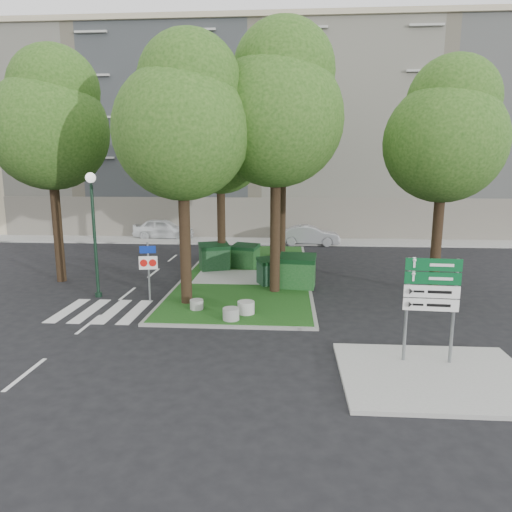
# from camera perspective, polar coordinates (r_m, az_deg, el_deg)

# --- Properties ---
(ground) EXTENTS (120.00, 120.00, 0.00)m
(ground) POSITION_cam_1_polar(r_m,az_deg,el_deg) (16.21, -5.30, -8.85)
(ground) COLOR black
(ground) RESTS_ON ground
(median_island) EXTENTS (6.00, 16.00, 0.12)m
(median_island) POSITION_cam_1_polar(r_m,az_deg,el_deg) (23.75, -1.03, -2.19)
(median_island) COLOR #174212
(median_island) RESTS_ON ground
(median_kerb) EXTENTS (6.30, 16.30, 0.10)m
(median_kerb) POSITION_cam_1_polar(r_m,az_deg,el_deg) (23.75, -1.03, -2.21)
(median_kerb) COLOR gray
(median_kerb) RESTS_ON ground
(sidewalk_corner) EXTENTS (5.00, 4.00, 0.12)m
(sidewalk_corner) POSITION_cam_1_polar(r_m,az_deg,el_deg) (13.36, 21.54, -13.83)
(sidewalk_corner) COLOR #999993
(sidewalk_corner) RESTS_ON ground
(building_sidewalk) EXTENTS (42.00, 3.00, 0.12)m
(building_sidewalk) POSITION_cam_1_polar(r_m,az_deg,el_deg) (34.06, -0.34, 1.88)
(building_sidewalk) COLOR #999993
(building_sidewalk) RESTS_ON ground
(zebra_crossing) EXTENTS (5.00, 3.00, 0.01)m
(zebra_crossing) POSITION_cam_1_polar(r_m,az_deg,el_deg) (18.52, -16.15, -6.67)
(zebra_crossing) COLOR silver
(zebra_crossing) RESTS_ON ground
(apartment_building) EXTENTS (41.00, 12.00, 16.00)m
(apartment_building) POSITION_cam_1_polar(r_m,az_deg,el_deg) (41.18, 0.46, 14.55)
(apartment_building) COLOR tan
(apartment_building) RESTS_ON ground
(tree_median_near_left) EXTENTS (5.20, 5.20, 10.53)m
(tree_median_near_left) POSITION_cam_1_polar(r_m,az_deg,el_deg) (18.11, -8.99, 16.67)
(tree_median_near_left) COLOR black
(tree_median_near_left) RESTS_ON ground
(tree_median_near_right) EXTENTS (5.60, 5.60, 11.46)m
(tree_median_near_right) POSITION_cam_1_polar(r_m,az_deg,el_deg) (19.75, 2.81, 18.27)
(tree_median_near_right) COLOR black
(tree_median_near_right) RESTS_ON ground
(tree_median_mid) EXTENTS (4.80, 4.80, 9.99)m
(tree_median_mid) POSITION_cam_1_polar(r_m,az_deg,el_deg) (24.38, -4.28, 14.51)
(tree_median_mid) COLOR black
(tree_median_mid) RESTS_ON ground
(tree_median_far) EXTENTS (5.80, 5.80, 11.93)m
(tree_median_far) POSITION_cam_1_polar(r_m,az_deg,el_deg) (27.23, 3.61, 16.98)
(tree_median_far) COLOR black
(tree_median_far) RESTS_ON ground
(tree_street_left) EXTENTS (5.40, 5.40, 11.00)m
(tree_street_left) POSITION_cam_1_polar(r_m,az_deg,el_deg) (23.85, -24.26, 15.29)
(tree_street_left) COLOR black
(tree_street_left) RESTS_ON ground
(tree_street_right) EXTENTS (5.00, 5.00, 10.06)m
(tree_street_right) POSITION_cam_1_polar(r_m,az_deg,el_deg) (21.18, 22.74, 14.23)
(tree_street_right) COLOR black
(tree_street_right) RESTS_ON ground
(dumpster_a) EXTENTS (1.83, 1.55, 1.44)m
(dumpster_a) POSITION_cam_1_polar(r_m,az_deg,el_deg) (24.37, -5.23, -0.08)
(dumpster_a) COLOR #0E3314
(dumpster_a) RESTS_ON median_island
(dumpster_b) EXTENTS (1.64, 1.38, 1.30)m
(dumpster_b) POSITION_cam_1_polar(r_m,az_deg,el_deg) (24.81, -1.34, -0.00)
(dumpster_b) COLOR #103A12
(dumpster_b) RESTS_ON median_island
(dumpster_c) EXTENTS (1.61, 1.40, 1.25)m
(dumpster_c) POSITION_cam_1_polar(r_m,az_deg,el_deg) (21.36, 2.09, -1.89)
(dumpster_c) COLOR black
(dumpster_c) RESTS_ON median_island
(dumpster_d) EXTENTS (1.77, 1.34, 1.52)m
(dumpster_d) POSITION_cam_1_polar(r_m,az_deg,el_deg) (20.77, 5.18, -1.93)
(dumpster_d) COLOR #154517
(dumpster_d) RESTS_ON median_island
(bollard_left) EXTENTS (0.52, 0.52, 0.37)m
(bollard_left) POSITION_cam_1_polar(r_m,az_deg,el_deg) (17.81, -7.43, -6.02)
(bollard_left) COLOR gray
(bollard_left) RESTS_ON median_island
(bollard_right) EXTENTS (0.60, 0.60, 0.43)m
(bollard_right) POSITION_cam_1_polar(r_m,az_deg,el_deg) (16.49, -3.14, -7.24)
(bollard_right) COLOR gray
(bollard_right) RESTS_ON median_island
(bollard_mid) EXTENTS (0.64, 0.64, 0.46)m
(bollard_mid) POSITION_cam_1_polar(r_m,az_deg,el_deg) (17.14, -1.26, -6.45)
(bollard_mid) COLOR #A8A8A2
(bollard_mid) RESTS_ON median_island
(litter_bin) EXTENTS (0.37, 0.37, 0.65)m
(litter_bin) POSITION_cam_1_polar(r_m,az_deg,el_deg) (24.01, 5.49, -1.15)
(litter_bin) COLOR gold
(litter_bin) RESTS_ON median_island
(street_lamp) EXTENTS (0.42, 0.42, 5.29)m
(street_lamp) POSITION_cam_1_polar(r_m,az_deg,el_deg) (20.30, -19.65, 4.25)
(street_lamp) COLOR black
(street_lamp) RESTS_ON ground
(traffic_sign_pole) EXTENTS (0.75, 0.17, 2.50)m
(traffic_sign_pole) POSITION_cam_1_polar(r_m,az_deg,el_deg) (19.22, -13.30, -0.95)
(traffic_sign_pole) COLOR slate
(traffic_sign_pole) RESTS_ON ground
(directional_sign) EXTENTS (1.48, 0.18, 2.97)m
(directional_sign) POSITION_cam_1_polar(r_m,az_deg,el_deg) (13.44, 21.06, -4.43)
(directional_sign) COLOR slate
(directional_sign) RESTS_ON sidewalk_corner
(car_white) EXTENTS (4.76, 2.14, 1.59)m
(car_white) POSITION_cam_1_polar(r_m,az_deg,el_deg) (36.14, -11.45, 3.36)
(car_white) COLOR white
(car_white) RESTS_ON ground
(car_silver) EXTENTS (4.31, 1.62, 1.41)m
(car_silver) POSITION_cam_1_polar(r_m,az_deg,el_deg) (32.84, 6.70, 2.59)
(car_silver) COLOR #A6A8AE
(car_silver) RESTS_ON ground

